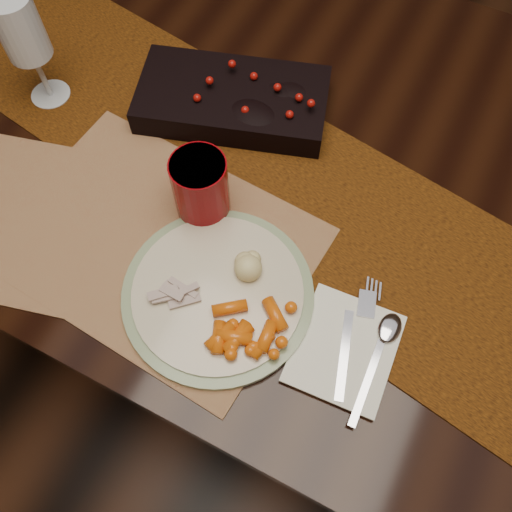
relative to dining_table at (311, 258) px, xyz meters
The scene contains 15 objects.
floor 0.38m from the dining_table, ahead, with size 5.00×5.00×0.00m, color black.
dining_table is the anchor object (origin of this frame).
table_runner 0.40m from the dining_table, 66.24° to the right, with size 1.62×0.33×0.00m, color black.
centerpiece 0.46m from the dining_table, behind, with size 0.33×0.17×0.07m, color black, non-canonical shape.
placemat_main 0.50m from the dining_table, 123.04° to the right, with size 0.47×0.35×0.00m, color brown.
placemat_second 0.65m from the dining_table, 140.60° to the right, with size 0.41×0.30×0.00m, color brown.
dinner_plate 0.50m from the dining_table, 99.20° to the right, with size 0.29×0.29×0.02m, color beige.
baby_carrots 0.53m from the dining_table, 88.54° to the right, with size 0.11×0.09×0.02m, color #D8590B, non-canonical shape.
mashed_potatoes 0.48m from the dining_table, 96.41° to the right, with size 0.07×0.07×0.04m, color tan, non-canonical shape.
turkey_shreds 0.54m from the dining_table, 106.40° to the right, with size 0.07×0.06×0.02m, color beige, non-canonical shape.
napkin 0.51m from the dining_table, 63.25° to the right, with size 0.14×0.16×0.01m, color white.
fork 0.51m from the dining_table, 61.90° to the right, with size 0.03×0.17×0.00m, color silver, non-canonical shape.
spoon 0.53m from the dining_table, 57.08° to the right, with size 0.03×0.16×0.00m, color #B8B8C2, non-canonical shape.
red_cup 0.50m from the dining_table, 127.82° to the right, with size 0.09×0.09×0.12m, color #7B0004.
wine_glass 0.71m from the dining_table, 169.17° to the right, with size 0.07×0.07×0.21m, color #B1C1CB, non-canonical shape.
Camera 1 is at (0.14, -0.56, 1.51)m, focal length 38.00 mm.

